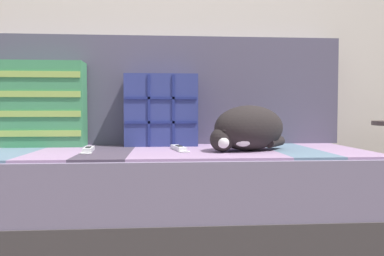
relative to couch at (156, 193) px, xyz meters
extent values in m
plane|color=#564C47|center=(0.00, -0.16, -0.20)|extent=(14.00, 14.00, 0.00)
cube|color=#3D3838|center=(0.00, 0.00, -0.12)|extent=(1.99, 0.78, 0.16)
cube|color=slate|center=(0.00, 0.00, 0.08)|extent=(1.95, 0.77, 0.23)
cube|color=slate|center=(-0.62, -0.02, 0.20)|extent=(0.21, 0.69, 0.01)
cube|color=gray|center=(-0.42, -0.02, 0.20)|extent=(0.21, 0.69, 0.01)
cube|color=#423847|center=(-0.21, -0.02, 0.20)|extent=(0.21, 0.69, 0.01)
cube|color=gray|center=(0.00, -0.02, 0.20)|extent=(0.21, 0.69, 0.01)
cube|color=gray|center=(0.21, -0.02, 0.20)|extent=(0.21, 0.69, 0.01)
cube|color=gray|center=(0.42, -0.02, 0.20)|extent=(0.21, 0.69, 0.01)
cube|color=slate|center=(0.62, -0.02, 0.20)|extent=(0.21, 0.69, 0.01)
cube|color=gray|center=(0.83, -0.02, 0.20)|extent=(0.21, 0.69, 0.01)
cube|color=#514C60|center=(0.00, 0.32, 0.49)|extent=(1.95, 0.14, 0.57)
cube|color=navy|center=(0.02, 0.18, 0.38)|extent=(0.36, 0.13, 0.36)
cube|color=navy|center=(0.02, 0.11, 0.32)|extent=(0.35, 0.01, 0.01)
cube|color=navy|center=(-0.04, 0.11, 0.38)|extent=(0.01, 0.01, 0.34)
cube|color=navy|center=(0.02, 0.11, 0.44)|extent=(0.35, 0.01, 0.01)
cube|color=navy|center=(0.08, 0.11, 0.38)|extent=(0.01, 0.01, 0.34)
cube|color=#3D8956|center=(-0.59, 0.18, 0.41)|extent=(0.47, 0.13, 0.42)
cube|color=#93B751|center=(-0.59, 0.11, 0.27)|extent=(0.46, 0.01, 0.03)
cube|color=#93B751|center=(-0.59, 0.11, 0.36)|extent=(0.46, 0.01, 0.03)
cube|color=#93B751|center=(-0.59, 0.11, 0.46)|extent=(0.46, 0.01, 0.03)
cube|color=#93B751|center=(-0.59, 0.11, 0.55)|extent=(0.46, 0.01, 0.03)
ellipsoid|color=black|center=(0.41, -0.09, 0.30)|extent=(0.40, 0.34, 0.20)
sphere|color=black|center=(0.28, -0.15, 0.26)|extent=(0.10, 0.10, 0.10)
sphere|color=white|center=(0.28, -0.18, 0.25)|extent=(0.06, 0.06, 0.06)
ellipsoid|color=white|center=(0.37, -0.17, 0.27)|extent=(0.10, 0.05, 0.09)
cylinder|color=black|center=(0.54, -0.06, 0.24)|extent=(0.13, 0.15, 0.04)
cone|color=black|center=(0.29, -0.18, 0.32)|extent=(0.04, 0.04, 0.04)
cone|color=black|center=(0.27, -0.12, 0.32)|extent=(0.04, 0.04, 0.04)
cube|color=white|center=(0.10, -0.04, 0.21)|extent=(0.07, 0.16, 0.02)
cube|color=black|center=(0.10, -0.05, 0.22)|extent=(0.03, 0.06, 0.00)
cube|color=black|center=(0.08, 0.03, 0.21)|extent=(0.03, 0.01, 0.02)
torus|color=silver|center=(0.12, -0.14, 0.20)|extent=(0.06, 0.06, 0.01)
cube|color=white|center=(-0.29, -0.08, 0.21)|extent=(0.05, 0.14, 0.02)
cube|color=black|center=(-0.29, -0.09, 0.22)|extent=(0.02, 0.05, 0.00)
cube|color=black|center=(-0.29, -0.01, 0.21)|extent=(0.03, 0.01, 0.02)
torus|color=silver|center=(-0.28, -0.17, 0.20)|extent=(0.05, 0.05, 0.01)
camera|label=1|loc=(0.04, -1.71, 0.38)|focal=35.00mm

